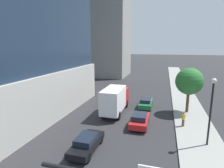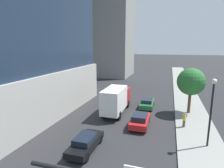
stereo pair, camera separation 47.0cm
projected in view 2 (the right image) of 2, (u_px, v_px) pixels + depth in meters
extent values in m
cube|color=gray|center=(196.00, 128.00, 20.01)|extent=(4.09, 120.00, 0.15)
cube|color=gray|center=(108.00, 15.00, 53.56)|extent=(13.25, 12.69, 34.69)
cylinder|color=black|center=(210.00, 116.00, 15.81)|extent=(0.16, 0.16, 5.59)
sphere|color=silver|center=(214.00, 81.00, 15.22)|extent=(0.44, 0.44, 0.44)
cylinder|color=brown|center=(189.00, 102.00, 24.27)|extent=(0.36, 0.36, 2.84)
sphere|color=#286B2D|center=(191.00, 82.00, 23.73)|extent=(3.48, 3.48, 3.48)
cube|color=black|center=(86.00, 144.00, 15.89)|extent=(1.72, 4.43, 0.55)
cube|color=#19212D|center=(85.00, 139.00, 15.70)|extent=(1.44, 2.16, 0.49)
cylinder|color=black|center=(85.00, 137.00, 17.56)|extent=(0.22, 0.72, 0.72)
cylinder|color=black|center=(100.00, 139.00, 17.12)|extent=(0.22, 0.72, 0.72)
cylinder|color=black|center=(69.00, 154.00, 14.74)|extent=(0.22, 0.72, 0.72)
cylinder|color=black|center=(86.00, 158.00, 14.31)|extent=(0.22, 0.72, 0.72)
cube|color=red|center=(140.00, 121.00, 20.70)|extent=(1.82, 4.25, 0.63)
cube|color=#19212D|center=(140.00, 117.00, 20.29)|extent=(1.53, 2.14, 0.54)
cylinder|color=black|center=(135.00, 117.00, 22.33)|extent=(0.22, 0.70, 0.70)
cylinder|color=black|center=(149.00, 119.00, 21.87)|extent=(0.22, 0.70, 0.70)
cylinder|color=black|center=(130.00, 127.00, 19.63)|extent=(0.22, 0.70, 0.70)
cylinder|color=black|center=(146.00, 129.00, 19.16)|extent=(0.22, 0.70, 0.70)
cube|color=#1E6638|center=(147.00, 104.00, 26.88)|extent=(1.71, 4.20, 0.61)
cube|color=#19212D|center=(147.00, 101.00, 26.54)|extent=(1.44, 1.91, 0.47)
cylinder|color=black|center=(143.00, 102.00, 28.49)|extent=(0.22, 0.64, 0.64)
cylinder|color=black|center=(153.00, 103.00, 28.05)|extent=(0.22, 0.64, 0.64)
cylinder|color=black|center=(140.00, 108.00, 25.82)|extent=(0.22, 0.64, 0.64)
cylinder|color=black|center=(151.00, 109.00, 25.38)|extent=(0.22, 0.64, 0.64)
cube|color=#B21E1E|center=(121.00, 95.00, 27.06)|extent=(2.23, 2.00, 2.19)
cube|color=white|center=(114.00, 100.00, 23.58)|extent=(2.23, 4.98, 2.90)
cylinder|color=black|center=(115.00, 103.00, 27.58)|extent=(0.30, 1.05, 1.05)
cylinder|color=black|center=(128.00, 104.00, 27.01)|extent=(0.30, 1.05, 1.05)
cylinder|color=black|center=(104.00, 114.00, 23.01)|extent=(0.30, 1.05, 1.05)
cylinder|color=black|center=(119.00, 116.00, 22.44)|extent=(0.30, 1.05, 1.05)
cylinder|color=brown|center=(184.00, 124.00, 20.14)|extent=(0.28, 0.28, 0.77)
cylinder|color=gold|center=(184.00, 118.00, 20.00)|extent=(0.34, 0.34, 0.59)
sphere|color=#997051|center=(185.00, 114.00, 19.92)|extent=(0.21, 0.21, 0.21)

